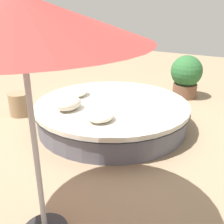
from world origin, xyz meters
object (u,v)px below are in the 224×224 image
Objects in this scene: side_table at (20,104)px; throw_pillow_0 at (77,92)px; round_bed at (112,114)px; throw_pillow_1 at (69,103)px; patio_umbrella at (20,22)px; planter at (186,75)px; throw_pillow_2 at (101,116)px.

throw_pillow_0 is at bearing -68.72° from side_table.
side_table is (-0.46, 1.86, -0.01)m from round_bed.
throw_pillow_1 is 1.08× the size of side_table.
throw_pillow_0 is 0.24× the size of patio_umbrella.
throw_pillow_1 reaches higher than throw_pillow_0.
planter is at bearing -31.76° from throw_pillow_0.
round_bed is 0.86m from throw_pillow_2.
patio_umbrella reaches higher than round_bed.
throw_pillow_0 is at bearing 148.24° from planter.
throw_pillow_1 is (-0.65, 0.45, 0.33)m from round_bed.
round_bed is 5.58× the size of throw_pillow_1.
throw_pillow_2 is (-0.12, -0.70, -0.03)m from throw_pillow_1.
round_bed reaches higher than side_table.
patio_umbrella reaches higher than side_table.
throw_pillow_1 is 3.14m from planter.
throw_pillow_1 is at bearing 145.13° from round_bed.
side_table is (0.30, 2.10, -0.31)m from throw_pillow_2.
round_bed is at bearing 163.44° from planter.
patio_umbrella reaches higher than throw_pillow_1.
throw_pillow_1 is 1.10× the size of throw_pillow_2.
patio_umbrella is at bearing -148.31° from throw_pillow_1.
throw_pillow_0 is 0.68m from throw_pillow_1.
throw_pillow_0 is 1.19× the size of throw_pillow_2.
patio_umbrella reaches higher than throw_pillow_2.
throw_pillow_1 is 0.71m from throw_pillow_2.
side_table is (-0.43, 1.10, -0.32)m from throw_pillow_0.
round_bed is at bearing 15.65° from patio_umbrella.
throw_pillow_2 is at bearing -98.24° from side_table.
planter is at bearing -42.75° from side_table.
throw_pillow_2 is 0.98× the size of side_table.
round_bed is 2.40m from planter.
throw_pillow_2 reaches higher than side_table.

